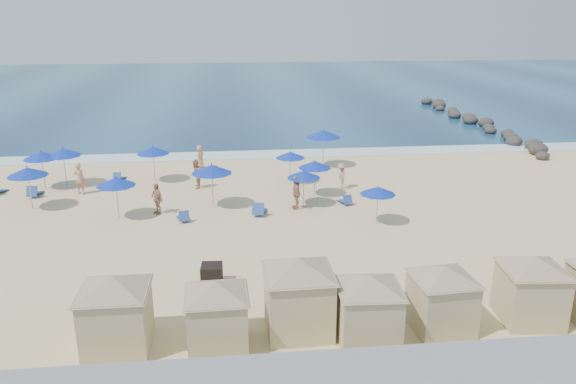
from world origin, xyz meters
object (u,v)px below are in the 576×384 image
object	(u,v)px
cabana_2	(299,286)
umbrella_3	(116,182)
umbrella_7	(315,165)
beachgoer_5	(157,199)
rock_jetty	(476,122)
cabana_0	(115,303)
umbrella_9	(304,174)
beachgoer_4	(200,157)
umbrella_0	(41,155)
umbrella_4	(153,150)
cabana_3	(369,300)
cabana_5	(532,280)
umbrella_5	(212,169)
cabana_4	(443,290)
umbrella_1	(27,172)
beachgoer_0	(80,179)
beachgoer_1	(196,174)
trash_bin	(212,275)
cabana_1	(217,306)
umbrella_10	(378,191)
beachgoer_3	(341,176)
umbrella_2	(63,152)
beachgoer_2	(296,192)
umbrella_8	(324,134)
umbrella_6	(290,155)

from	to	relation	value
cabana_2	umbrella_3	distance (m)	14.26
umbrella_7	beachgoer_5	xyz separation A→B (m)	(-8.84, -2.07, -1.07)
rock_jetty	cabana_0	bearing A→B (deg)	-128.43
umbrella_9	beachgoer_4	xyz separation A→B (m)	(-6.06, 8.62, -1.04)
umbrella_0	umbrella_9	distance (m)	16.11
umbrella_3	umbrella_4	world-z (taller)	umbrella_4
cabana_3	beachgoer_4	distance (m)	23.09
cabana_5	umbrella_5	distance (m)	17.36
cabana_4	umbrella_0	bearing A→B (deg)	135.45
rock_jetty	cabana_2	world-z (taller)	cabana_2
cabana_3	umbrella_1	xyz separation A→B (m)	(-15.20, 14.65, 0.64)
cabana_2	beachgoer_4	bearing A→B (deg)	101.07
cabana_2	umbrella_1	bearing A→B (deg)	133.38
cabana_2	beachgoer_4	world-z (taller)	cabana_2
cabana_3	beachgoer_0	distance (m)	21.64
umbrella_5	umbrella_7	xyz separation A→B (m)	(5.88, 1.38, -0.29)
beachgoer_1	umbrella_9	bearing A→B (deg)	57.50
trash_bin	cabana_3	bearing A→B (deg)	-38.19
cabana_4	beachgoer_0	size ratio (longest dim) A/B	2.17
cabana_3	umbrella_4	bearing A→B (deg)	115.31
umbrella_7	umbrella_4	bearing A→B (deg)	157.62
cabana_1	umbrella_10	xyz separation A→B (m)	(7.93, 10.19, 0.33)
beachgoer_3	beachgoer_1	bearing A→B (deg)	-94.48
cabana_4	beachgoer_3	xyz separation A→B (m)	(-0.21, 16.10, -0.69)
umbrella_2	umbrella_3	size ratio (longest dim) A/B	1.08
beachgoer_3	cabana_3	bearing A→B (deg)	-6.52
cabana_0	umbrella_1	distance (m)	15.84
trash_bin	umbrella_0	xyz separation A→B (m)	(-10.45, 13.87, 1.70)
cabana_1	umbrella_5	bearing A→B (deg)	91.76
cabana_1	cabana_5	size ratio (longest dim) A/B	0.96
cabana_4	umbrella_10	size ratio (longest dim) A/B	1.98
umbrella_3	umbrella_5	size ratio (longest dim) A/B	0.91
umbrella_10	cabana_2	bearing A→B (deg)	-118.78
umbrella_1	beachgoer_5	world-z (taller)	umbrella_1
cabana_2	umbrella_3	world-z (taller)	cabana_2
beachgoer_1	cabana_3	bearing A→B (deg)	20.62
umbrella_7	beachgoer_2	world-z (taller)	umbrella_7
umbrella_8	cabana_4	bearing A→B (deg)	-88.67
cabana_5	umbrella_9	bearing A→B (deg)	115.77
cabana_5	umbrella_7	xyz separation A→B (m)	(-5.35, 14.60, 0.38)
umbrella_0	cabana_0	bearing A→B (deg)	-67.21
beachgoer_3	beachgoer_5	bearing A→B (deg)	-70.69
cabana_3	beachgoer_0	world-z (taller)	cabana_3
umbrella_0	umbrella_9	bearing A→B (deg)	-17.73
cabana_3	umbrella_6	xyz separation A→B (m)	(-0.55, 18.01, 0.33)
umbrella_4	umbrella_6	size ratio (longest dim) A/B	1.12
umbrella_9	beachgoer_2	xyz separation A→B (m)	(-0.46, -0.40, -0.90)
cabana_4	cabana_5	bearing A→B (deg)	3.50
cabana_5	beachgoer_4	xyz separation A→B (m)	(-12.28, 21.52, -0.73)
umbrella_3	umbrella_5	world-z (taller)	umbrella_5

